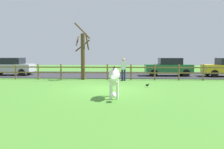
# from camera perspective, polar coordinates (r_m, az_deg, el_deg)

# --- Properties ---
(ground_plane) EXTENTS (60.00, 60.00, 0.00)m
(ground_plane) POSITION_cam_1_polar(r_m,az_deg,el_deg) (13.39, -1.41, -3.48)
(ground_plane) COLOR #47842D
(parking_asphalt) EXTENTS (28.00, 7.40, 0.05)m
(parking_asphalt) POSITION_cam_1_polar(r_m,az_deg,el_deg) (22.61, 0.57, -0.04)
(parking_asphalt) COLOR #2D2D33
(parking_asphalt) RESTS_ON ground_plane
(paddock_fence) EXTENTS (21.47, 0.11, 1.18)m
(paddock_fence) POSITION_cam_1_polar(r_m,az_deg,el_deg) (18.31, -1.10, 0.85)
(paddock_fence) COLOR brown
(paddock_fence) RESTS_ON ground_plane
(bare_tree) EXTENTS (1.35, 1.38, 4.24)m
(bare_tree) POSITION_cam_1_polar(r_m,az_deg,el_deg) (18.56, -6.87, 4.81)
(bare_tree) COLOR #513A23
(bare_tree) RESTS_ON ground_plane
(zebra) EXTENTS (0.51, 1.93, 1.41)m
(zebra) POSITION_cam_1_polar(r_m,az_deg,el_deg) (10.59, 0.54, -0.63)
(zebra) COLOR white
(zebra) RESTS_ON ground_plane
(crow_on_grass) EXTENTS (0.21, 0.10, 0.20)m
(crow_on_grass) POSITION_cam_1_polar(r_m,az_deg,el_deg) (14.37, 8.28, -2.46)
(crow_on_grass) COLOR black
(crow_on_grass) RESTS_ON ground_plane
(parked_car_green) EXTENTS (4.04, 1.96, 1.56)m
(parked_car_green) POSITION_cam_1_polar(r_m,az_deg,el_deg) (21.78, 13.18, 1.81)
(parked_car_green) COLOR #236B38
(parked_car_green) RESTS_ON parking_asphalt
(parked_car_silver) EXTENTS (4.04, 1.96, 1.56)m
(parked_car_silver) POSITION_cam_1_polar(r_m,az_deg,el_deg) (23.74, -22.67, 1.80)
(parked_car_silver) COLOR #B7BABF
(parked_car_silver) RESTS_ON parking_asphalt
(visitor_near_fence) EXTENTS (0.38, 0.26, 1.64)m
(visitor_near_fence) POSITION_cam_1_polar(r_m,az_deg,el_deg) (17.52, 2.71, 1.44)
(visitor_near_fence) COLOR #232847
(visitor_near_fence) RESTS_ON ground_plane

